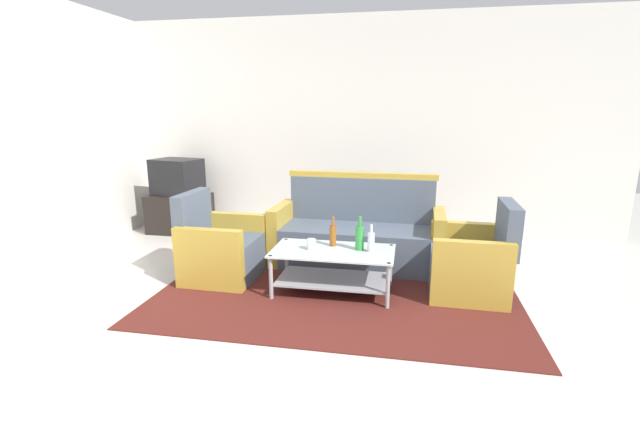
{
  "coord_description": "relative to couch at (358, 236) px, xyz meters",
  "views": [
    {
      "loc": [
        0.55,
        -3.0,
        1.64
      ],
      "look_at": [
        -0.2,
        0.83,
        0.65
      ],
      "focal_mm": 25.36,
      "sensor_mm": 36.0,
      "label": 1
    }
  ],
  "objects": [
    {
      "name": "ground_plane",
      "position": [
        -0.05,
        -1.68,
        -0.32
      ],
      "size": [
        14.0,
        14.0,
        0.0
      ],
      "primitive_type": "plane",
      "color": "beige"
    },
    {
      "name": "wall_back",
      "position": [
        -0.05,
        1.38,
        1.08
      ],
      "size": [
        6.52,
        0.12,
        2.8
      ],
      "color": "silver",
      "rests_on": "ground"
    },
    {
      "name": "rug",
      "position": [
        -0.09,
        -0.75,
        -0.31
      ],
      "size": [
        3.23,
        2.3,
        0.01
      ],
      "primitive_type": "cube",
      "color": "#511E19",
      "rests_on": "ground"
    },
    {
      "name": "couch",
      "position": [
        0.0,
        0.0,
        0.0
      ],
      "size": [
        1.82,
        0.79,
        0.96
      ],
      "rotation": [
        0.0,
        0.0,
        3.11
      ],
      "color": "#4C5666",
      "rests_on": "rug"
    },
    {
      "name": "armchair_left",
      "position": [
        -1.29,
        -0.67,
        -0.03
      ],
      "size": [
        0.71,
        0.77,
        0.85
      ],
      "rotation": [
        0.0,
        0.0,
        -1.59
      ],
      "color": "#4C5666",
      "rests_on": "rug"
    },
    {
      "name": "armchair_right",
      "position": [
        1.11,
        -0.63,
        -0.03
      ],
      "size": [
        0.72,
        0.78,
        0.85
      ],
      "rotation": [
        0.0,
        0.0,
        1.55
      ],
      "color": "#4C5666",
      "rests_on": "rug"
    },
    {
      "name": "coffee_table",
      "position": [
        -0.13,
        -0.84,
        -0.04
      ],
      "size": [
        1.1,
        0.6,
        0.4
      ],
      "color": "silver",
      "rests_on": "rug"
    },
    {
      "name": "bottle_green",
      "position": [
        0.1,
        -0.79,
        0.21
      ],
      "size": [
        0.08,
        0.08,
        0.31
      ],
      "color": "#2D8C38",
      "rests_on": "coffee_table"
    },
    {
      "name": "bottle_brown",
      "position": [
        -0.15,
        -0.71,
        0.2
      ],
      "size": [
        0.06,
        0.06,
        0.28
      ],
      "color": "brown",
      "rests_on": "coffee_table"
    },
    {
      "name": "bottle_clear",
      "position": [
        0.21,
        -0.83,
        0.19
      ],
      "size": [
        0.06,
        0.06,
        0.25
      ],
      "color": "silver",
      "rests_on": "coffee_table"
    },
    {
      "name": "cup",
      "position": [
        -0.32,
        -0.87,
        0.14
      ],
      "size": [
        0.08,
        0.08,
        0.1
      ],
      "primitive_type": "cylinder",
      "color": "silver",
      "rests_on": "coffee_table"
    },
    {
      "name": "tv_stand",
      "position": [
        -2.54,
        0.87,
        -0.06
      ],
      "size": [
        0.8,
        0.5,
        0.52
      ],
      "primitive_type": "cube",
      "color": "black",
      "rests_on": "ground"
    },
    {
      "name": "television",
      "position": [
        -2.54,
        0.87,
        0.44
      ],
      "size": [
        0.68,
        0.56,
        0.48
      ],
      "rotation": [
        0.0,
        0.0,
        2.92
      ],
      "color": "black",
      "rests_on": "tv_stand"
    }
  ]
}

